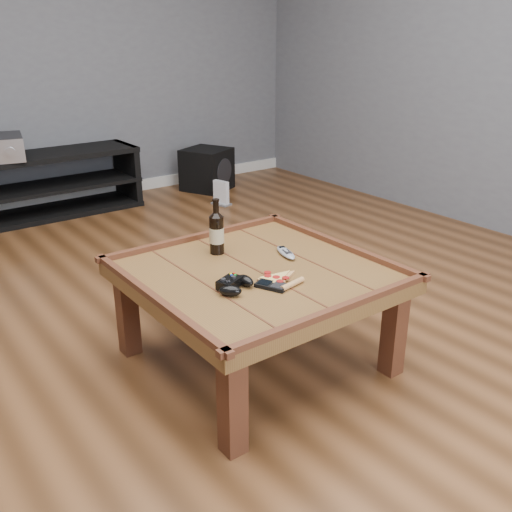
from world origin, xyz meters
TOP-DOWN VIEW (x-y plane):
  - ground at (0.00, 0.00)m, footprint 6.00×6.00m
  - wall_back at (0.00, 3.00)m, footprint 5.00×0.04m
  - baseboard at (0.00, 2.99)m, footprint 5.00×0.02m
  - coffee_table at (0.00, 0.00)m, footprint 1.03×1.03m
  - media_console at (0.00, 2.75)m, footprint 1.40×0.45m
  - beer_bottle at (-0.02, 0.27)m, footprint 0.07×0.07m
  - game_controller at (-0.19, -0.10)m, footprint 0.17×0.16m
  - pizza_slice at (0.00, -0.15)m, footprint 0.18×0.25m
  - smartphone at (-0.05, -0.17)m, footprint 0.11×0.14m
  - remote_control at (0.21, 0.06)m, footprint 0.10×0.18m
  - subwoofer at (1.42, 2.65)m, footprint 0.50×0.50m
  - game_console at (1.24, 2.16)m, footprint 0.13×0.18m

SIDE VIEW (x-z plane):
  - ground at x=0.00m, z-range 0.00..0.00m
  - baseboard at x=0.00m, z-range 0.00..0.10m
  - game_console at x=1.24m, z-range -0.01..0.20m
  - subwoofer at x=1.42m, z-range 0.00..0.38m
  - media_console at x=0.00m, z-range 0.00..0.50m
  - coffee_table at x=0.00m, z-range 0.15..0.63m
  - pizza_slice at x=0.00m, z-range 0.45..0.47m
  - smartphone at x=-0.05m, z-range 0.45..0.47m
  - remote_control at x=0.21m, z-range 0.45..0.47m
  - game_controller at x=-0.19m, z-range 0.45..0.50m
  - beer_bottle at x=-0.02m, z-range 0.43..0.68m
  - wall_back at x=0.00m, z-range 0.00..2.70m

